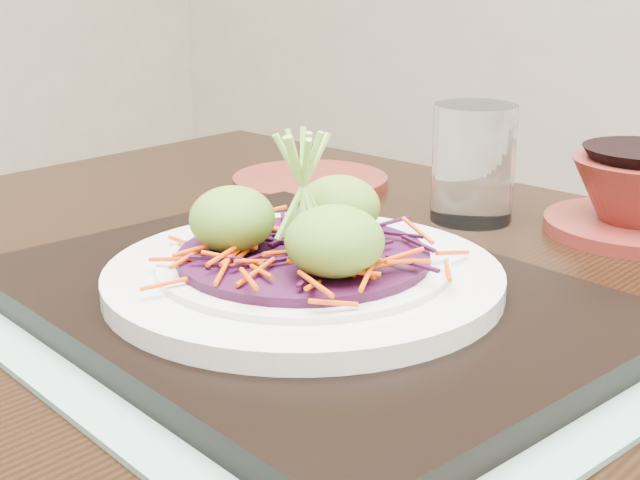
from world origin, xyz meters
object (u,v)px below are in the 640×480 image
Objects in this scene: serving_tray at (304,301)px; white_plate at (304,275)px; terracotta_bowl_set at (638,200)px; dining_table at (385,427)px; water_glass at (473,163)px; terracotta_side_plate at (310,182)px.

white_plate is (0.00, -0.00, 0.02)m from serving_tray.
white_plate is 0.37m from terracotta_bowl_set.
dining_table is 0.33m from terracotta_bowl_set.
white_plate reaches higher than dining_table.
water_glass is 0.15m from terracotta_bowl_set.
terracotta_bowl_set is at bearing 68.98° from white_plate.
water_glass is (-0.05, 0.24, 0.15)m from dining_table.
white_plate is 0.37m from terracotta_side_plate.
water_glass reaches higher than terracotta_side_plate.
dining_table is at bearing 64.72° from serving_tray.
white_plate reaches higher than terracotta_side_plate.
terracotta_side_plate is at bearing 125.08° from white_plate.
serving_tray is 0.02m from white_plate.
terracotta_bowl_set is (0.13, 0.34, 0.02)m from serving_tray.
terracotta_bowl_set is at bearing 81.85° from serving_tray.
terracotta_bowl_set reaches higher than serving_tray.
serving_tray is 1.88× the size of terracotta_bowl_set.
dining_table is 0.37m from terracotta_side_plate.
terracotta_bowl_set reaches higher than white_plate.
dining_table is 11.27× the size of water_glass.
terracotta_side_plate is 1.52× the size of water_glass.
dining_table is 0.13m from serving_tray.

